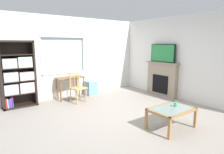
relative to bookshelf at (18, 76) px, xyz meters
The scene contains 11 objects.
ground 3.12m from the bookshelf, 51.74° to the right, with size 5.95×6.18×0.02m, color #9E9389.
wall_back_with_window 1.96m from the bookshelf, ahead, with size 4.95×0.15×2.65m.
wall_right 4.99m from the bookshelf, 28.16° to the right, with size 0.12×5.38×2.65m, color silver.
bookshelf is the anchor object (origin of this frame).
desk_under_window 1.55m from the bookshelf, ahead, with size 0.90×0.44×0.71m.
wooden_chair 1.69m from the bookshelf, 22.39° to the right, with size 0.49×0.47×0.90m.
plastic_drawer_unit 2.40m from the bookshelf, ahead, with size 0.35×0.40×0.48m, color #72ADDB.
fireplace 4.54m from the bookshelf, 21.05° to the right, with size 0.26×1.27×1.16m.
tv 4.55m from the bookshelf, 21.14° to the right, with size 0.06×0.97×0.61m.
coffee_table 4.18m from the bookshelf, 56.98° to the right, with size 0.93×0.64×0.44m.
sippy_cup 4.24m from the bookshelf, 54.91° to the right, with size 0.07×0.07×0.09m, color #33B770.
Camera 1 is at (-2.91, -3.49, 1.78)m, focal length 30.90 mm.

